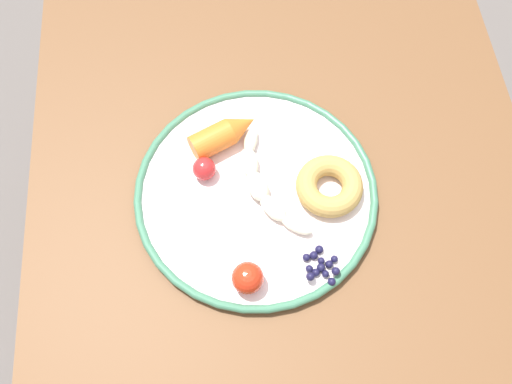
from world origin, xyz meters
TOP-DOWN VIEW (x-y plane):
  - ground_plane at (0.00, 0.00)m, footprint 6.00×6.00m
  - dining_table at (0.00, 0.00)m, footprint 0.96×0.76m
  - plate at (-0.05, 0.04)m, footprint 0.36×0.36m
  - banana at (-0.05, 0.03)m, footprint 0.19×0.10m
  - carrot_orange at (0.04, 0.08)m, footprint 0.08×0.11m
  - donut at (-0.06, -0.06)m, footprint 0.13×0.13m
  - blueberry_pile at (-0.18, -0.03)m, footprint 0.06×0.05m
  - tomato_near at (-0.19, 0.07)m, footprint 0.04×0.04m
  - tomato_mid at (-0.02, 0.12)m, footprint 0.03×0.03m

SIDE VIEW (x-z plane):
  - ground_plane at x=0.00m, z-range 0.00..0.00m
  - dining_table at x=0.00m, z-range 0.26..0.96m
  - plate at x=-0.05m, z-range 0.71..0.72m
  - blueberry_pile at x=-0.18m, z-range 0.71..0.74m
  - banana at x=-0.05m, z-range 0.72..0.75m
  - donut at x=-0.06m, z-range 0.72..0.75m
  - tomato_mid at x=-0.02m, z-range 0.72..0.75m
  - carrot_orange at x=0.04m, z-range 0.72..0.76m
  - tomato_near at x=-0.19m, z-range 0.72..0.76m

